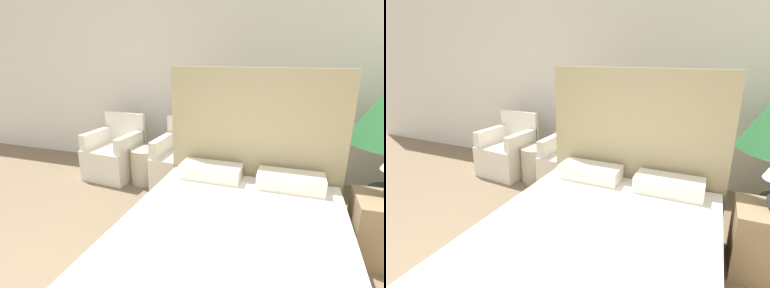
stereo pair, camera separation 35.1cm
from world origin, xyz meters
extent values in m
cube|color=silver|center=(0.00, 3.69, 1.45)|extent=(10.00, 0.06, 2.90)
cube|color=brown|center=(0.79, 1.29, 0.16)|extent=(1.67, 2.13, 0.32)
cube|color=white|center=(0.79, 1.29, 0.42)|extent=(1.63, 2.09, 0.20)
cube|color=tan|center=(0.79, 2.39, 0.79)|extent=(1.70, 0.06, 1.58)
cube|color=silver|center=(0.41, 2.18, 0.59)|extent=(0.59, 0.28, 0.14)
cube|color=silver|center=(1.16, 2.18, 0.59)|extent=(0.59, 0.28, 0.14)
cube|color=silver|center=(-1.23, 2.97, 0.22)|extent=(0.72, 0.72, 0.43)
cube|color=silver|center=(-1.20, 3.27, 0.65)|extent=(0.67, 0.12, 0.44)
cube|color=silver|center=(-1.51, 2.99, 0.54)|extent=(0.15, 0.61, 0.21)
cube|color=silver|center=(-0.94, 2.95, 0.54)|extent=(0.15, 0.61, 0.21)
cube|color=silver|center=(-0.19, 2.97, 0.22)|extent=(0.68, 0.69, 0.43)
cube|color=silver|center=(-0.18, 3.27, 0.65)|extent=(0.67, 0.08, 0.44)
cube|color=silver|center=(-0.47, 2.98, 0.54)|extent=(0.12, 0.60, 0.21)
cube|color=silver|center=(0.09, 2.96, 0.54)|extent=(0.12, 0.60, 0.21)
cube|color=#937A56|center=(1.97, 2.12, 0.28)|extent=(0.55, 0.49, 0.55)
cylinder|color=#B7AD93|center=(-0.71, 2.92, 0.24)|extent=(0.40, 0.40, 0.47)
camera|label=1|loc=(1.11, -0.49, 1.71)|focal=28.00mm
camera|label=2|loc=(1.44, -0.36, 1.71)|focal=28.00mm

